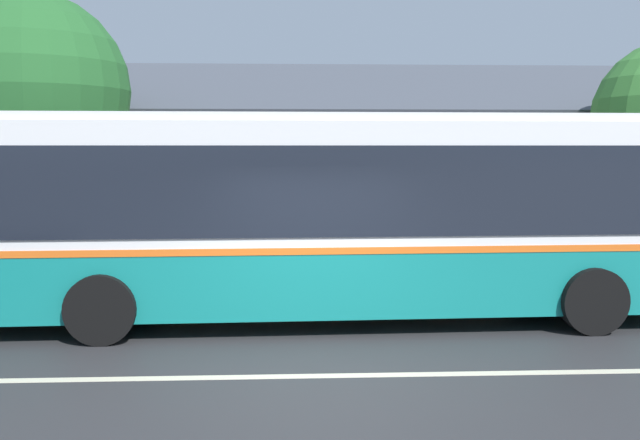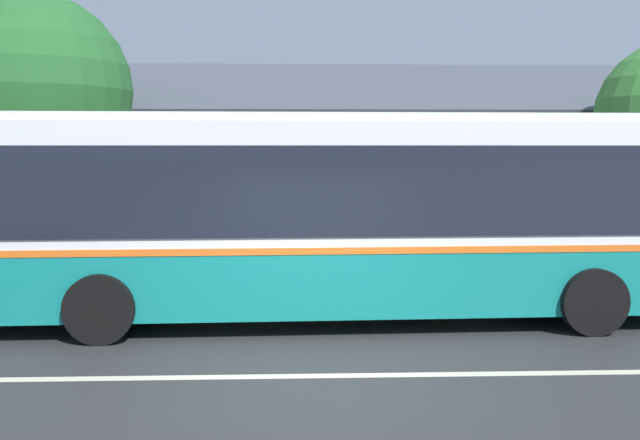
% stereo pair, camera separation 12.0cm
% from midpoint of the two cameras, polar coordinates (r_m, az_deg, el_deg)
% --- Properties ---
extents(ground_plane, '(300.00, 300.00, 0.00)m').
position_cam_midpoint_polar(ground_plane, '(8.85, -0.21, -12.38)').
color(ground_plane, '#2D2D30').
extents(sidewalk_far, '(60.00, 3.00, 0.15)m').
position_cam_midpoint_polar(sidewalk_far, '(14.65, -1.25, -4.73)').
color(sidewalk_far, '#9E9E99').
rests_on(sidewalk_far, ground).
extents(lane_divider_stripe, '(60.00, 0.16, 0.01)m').
position_cam_midpoint_polar(lane_divider_stripe, '(8.85, -0.21, -12.36)').
color(lane_divider_stripe, beige).
rests_on(lane_divider_stripe, ground).
extents(community_building, '(25.79, 10.36, 6.28)m').
position_cam_midpoint_polar(community_building, '(21.94, -7.21, 3.57)').
color(community_building, tan).
rests_on(community_building, ground).
extents(transit_bus, '(12.38, 3.01, 3.26)m').
position_cam_midpoint_polar(transit_bus, '(11.36, 0.67, 0.73)').
color(transit_bus, '#147F7A').
rests_on(transit_bus, ground).
extents(bench_down_street, '(1.50, 0.51, 0.94)m').
position_cam_midpoint_polar(bench_down_street, '(14.45, -13.67, -3.09)').
color(bench_down_street, '#4C4C4C').
rests_on(bench_down_street, sidewalk_far).
extents(street_tree_secondary, '(4.15, 4.15, 6.05)m').
position_cam_midpoint_polar(street_tree_secondary, '(16.76, -22.28, 9.02)').
color(street_tree_secondary, '#4C3828').
rests_on(street_tree_secondary, ground).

